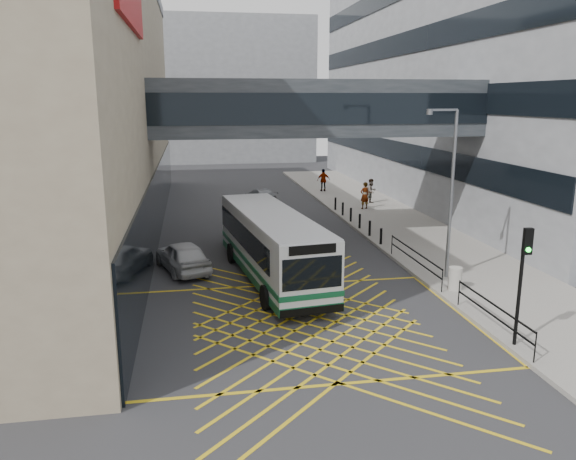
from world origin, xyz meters
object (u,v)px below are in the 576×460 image
car_dark (243,234)px  pedestrian_a (365,196)px  bus (271,244)px  litter_bin (455,278)px  car_white (183,256)px  car_silver (261,195)px  traffic_light (523,270)px  pedestrian_b (371,191)px  street_lamp (449,184)px  pedestrian_c (323,180)px

car_dark → pedestrian_a: 13.03m
bus → litter_bin: bearing=-31.2°
car_white → car_silver: 18.01m
bus → litter_bin: size_ratio=11.55×
traffic_light → pedestrian_b: traffic_light is taller
car_dark → pedestrian_b: 15.32m
bus → pedestrian_a: bus is taller
street_lamp → car_dark: bearing=121.7°
car_dark → bus: bearing=100.6°
litter_bin → traffic_light: bearing=-95.8°
street_lamp → litter_bin: street_lamp is taller
pedestrian_a → car_white: bearing=26.3°
car_white → pedestrian_a: size_ratio=2.40×
car_white → litter_bin: (11.34, -5.13, -0.10)m
bus → pedestrian_a: 17.07m
litter_bin → pedestrian_b: 20.08m
bus → street_lamp: 8.24m
car_silver → traffic_light: 28.21m
pedestrian_a → pedestrian_c: (-1.10, 8.31, -0.02)m
pedestrian_a → pedestrian_b: 2.39m
bus → litter_bin: bus is taller
car_dark → street_lamp: 11.78m
car_silver → pedestrian_a: (7.08, -4.36, 0.51)m
bus → pedestrian_b: size_ratio=5.97×
car_white → street_lamp: (11.59, -3.49, 3.66)m
car_dark → pedestrian_a: (9.68, 8.71, 0.43)m
bus → traffic_light: (6.78, -8.80, 1.10)m
bus → traffic_light: bearing=-59.6°
pedestrian_c → litter_bin: bearing=88.2°
bus → pedestrian_c: size_ratio=5.80×
car_dark → pedestrian_c: 19.06m
bus → pedestrian_b: 19.46m
bus → car_white: bus is taller
bus → car_dark: (-0.75, 5.83, -0.93)m
car_dark → litter_bin: (8.09, -9.09, -0.06)m
car_white → traffic_light: bearing=116.9°
street_lamp → litter_bin: (-0.25, -1.64, -3.76)m
traffic_light → pedestrian_c: size_ratio=2.06×
car_silver → car_dark: bearing=66.5°
car_white → traffic_light: (10.78, -10.67, 1.99)m
car_silver → pedestrian_c: pedestrian_c is taller
bus → pedestrian_a: size_ratio=5.71×
car_silver → pedestrian_c: size_ratio=2.10×
pedestrian_a → pedestrian_c: 8.38m
traffic_light → street_lamp: size_ratio=0.53×
litter_bin → bus: bearing=156.0°
traffic_light → street_lamp: bearing=90.4°
car_dark → pedestrian_b: pedestrian_b is taller
street_lamp → car_silver: bearing=89.1°
litter_bin → street_lamp: bearing=81.4°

